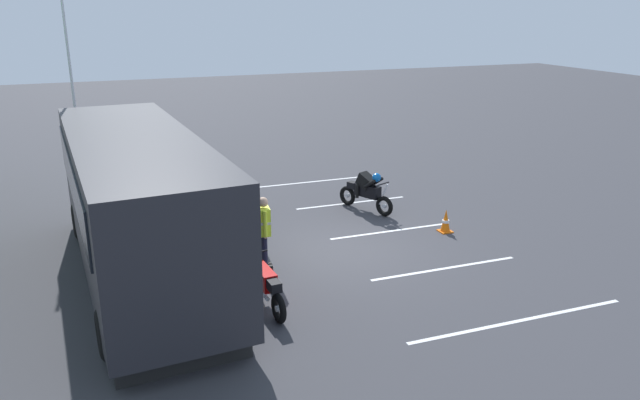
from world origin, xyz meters
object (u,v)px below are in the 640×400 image
at_px(spectator_left, 254,216).
at_px(flagpole, 73,94).
at_px(traffic_cone, 446,221).
at_px(spectator_far_left, 264,226).
at_px(spectator_centre, 250,203).
at_px(stunt_motorcycle, 366,191).
at_px(parked_motorcycle_silver, 265,285).
at_px(tour_bus, 139,208).

bearing_deg(spectator_left, flagpole, 29.88).
relative_size(flagpole, traffic_cone, 10.68).
height_order(spectator_far_left, spectator_centre, spectator_far_left).
bearing_deg(spectator_far_left, traffic_cone, -83.96).
bearing_deg(traffic_cone, spectator_left, 88.08).
xyz_separation_m(spectator_left, flagpole, (6.50, 3.73, 2.25)).
xyz_separation_m(stunt_motorcycle, flagpole, (4.26, 7.78, 2.71)).
height_order(flagpole, traffic_cone, flagpole).
relative_size(spectator_far_left, spectator_left, 0.97).
height_order(spectator_far_left, stunt_motorcycle, spectator_far_left).
xyz_separation_m(spectator_centre, parked_motorcycle_silver, (-3.73, 0.72, -0.53)).
bearing_deg(traffic_cone, spectator_far_left, 96.04).
relative_size(spectator_left, flagpole, 0.27).
bearing_deg(parked_motorcycle_silver, spectator_centre, -10.92).
xyz_separation_m(spectator_left, parked_motorcycle_silver, (-2.56, 0.49, -0.59)).
height_order(tour_bus, stunt_motorcycle, tour_bus).
relative_size(parked_motorcycle_silver, flagpole, 0.31).
bearing_deg(stunt_motorcycle, flagpole, 61.28).
xyz_separation_m(spectator_far_left, flagpole, (7.23, 3.76, 2.27)).
bearing_deg(traffic_cone, stunt_motorcycle, 27.09).
bearing_deg(flagpole, traffic_cone, -126.53).
distance_m(spectator_left, traffic_cone, 5.34).
height_order(tour_bus, flagpole, flagpole).
bearing_deg(stunt_motorcycle, spectator_centre, 105.62).
bearing_deg(spectator_centre, tour_bus, 115.68).
xyz_separation_m(spectator_far_left, spectator_centre, (1.90, -0.20, -0.04)).
bearing_deg(spectator_centre, spectator_far_left, 173.95).
xyz_separation_m(tour_bus, spectator_far_left, (-0.53, -2.66, -0.60)).
bearing_deg(spectator_centre, flagpole, 36.65).
bearing_deg(tour_bus, flagpole, 9.36).
bearing_deg(stunt_motorcycle, spectator_far_left, 126.47).
relative_size(tour_bus, stunt_motorcycle, 4.74).
distance_m(tour_bus, flagpole, 7.00).
xyz_separation_m(parked_motorcycle_silver, traffic_cone, (2.38, -5.77, -0.18)).
distance_m(spectator_far_left, traffic_cone, 5.33).
relative_size(spectator_far_left, flagpole, 0.26).
relative_size(stunt_motorcycle, flagpole, 0.29).
height_order(tour_bus, spectator_far_left, tour_bus).
bearing_deg(flagpole, spectator_left, -150.12).
bearing_deg(tour_bus, parked_motorcycle_silver, -137.73).
height_order(spectator_far_left, parked_motorcycle_silver, spectator_far_left).
relative_size(spectator_centre, flagpole, 0.25).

